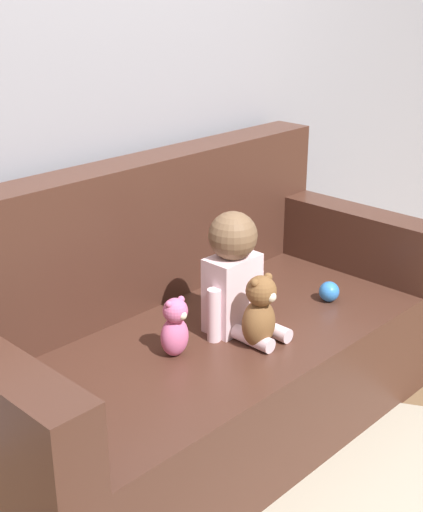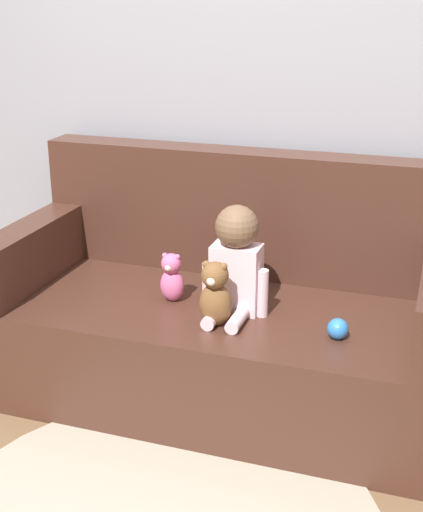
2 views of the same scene
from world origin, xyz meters
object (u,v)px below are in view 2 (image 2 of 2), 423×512
Objects in this scene: couch at (226,317)px; teddy_bear_brown at (215,294)px; person_baby at (236,263)px; plush_toy_side at (172,278)px; toy_ball at (338,329)px.

teddy_bear_brown is at bearing -81.31° from couch.
person_baby reaches higher than plush_toy_side.
person_baby is 2.09× the size of plush_toy_side.
couch is at bearing 120.39° from person_baby.
person_baby is 1.67× the size of teddy_bear_brown.
person_baby is 0.18m from teddy_bear_brown.
plush_toy_side is at bearing -148.87° from couch.
toy_ball is (0.49, 0.04, -0.09)m from teddy_bear_brown.
plush_toy_side reaches higher than toy_ball.
teddy_bear_brown is (0.04, -0.29, 0.24)m from couch.
teddy_bear_brown reaches higher than toy_ball.
teddy_bear_brown is at bearing -103.59° from person_baby.
toy_ball is at bearing -14.26° from person_baby.
teddy_bear_brown is at bearing -33.58° from plush_toy_side.
teddy_bear_brown is at bearing -175.37° from toy_ball.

